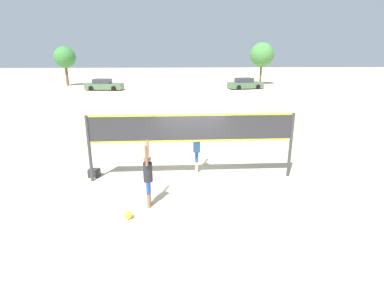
{
  "coord_description": "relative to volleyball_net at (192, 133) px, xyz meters",
  "views": [
    {
      "loc": [
        -0.66,
        -10.58,
        4.55
      ],
      "look_at": [
        0.0,
        0.0,
        1.37
      ],
      "focal_mm": 28.0,
      "sensor_mm": 36.0,
      "label": 1
    }
  ],
  "objects": [
    {
      "name": "ground_plane",
      "position": [
        0.0,
        0.0,
        -1.77
      ],
      "size": [
        200.0,
        200.0,
        0.0
      ],
      "primitive_type": "plane",
      "color": "beige"
    },
    {
      "name": "volleyball_net",
      "position": [
        0.0,
        0.0,
        0.0
      ],
      "size": [
        7.6,
        0.12,
        2.49
      ],
      "color": "#38383D",
      "rests_on": "ground_plane"
    },
    {
      "name": "player_spiker",
      "position": [
        -1.47,
        -2.12,
        -0.68
      ],
      "size": [
        0.28,
        0.7,
        2.08
      ],
      "rotation": [
        0.0,
        0.0,
        1.57
      ],
      "color": "#8C664C",
      "rests_on": "ground_plane"
    },
    {
      "name": "player_blocker",
      "position": [
        0.23,
        0.6,
        -0.67
      ],
      "size": [
        0.28,
        0.7,
        2.11
      ],
      "rotation": [
        0.0,
        0.0,
        -1.57
      ],
      "color": "beige",
      "rests_on": "ground_plane"
    },
    {
      "name": "volleyball",
      "position": [
        -2.01,
        -2.82,
        -1.66
      ],
      "size": [
        0.23,
        0.23,
        0.23
      ],
      "color": "yellow",
      "rests_on": "ground_plane"
    },
    {
      "name": "gear_bag",
      "position": [
        -3.77,
        0.41,
        -1.62
      ],
      "size": [
        0.42,
        0.33,
        0.3
      ],
      "color": "#2D2D33",
      "rests_on": "ground_plane"
    },
    {
      "name": "parked_car_near",
      "position": [
        9.19,
        30.48,
        -1.11
      ],
      "size": [
        4.99,
        2.96,
        1.49
      ],
      "rotation": [
        0.0,
        0.0,
        0.25
      ],
      "color": "#4C6B4C",
      "rests_on": "ground_plane"
    },
    {
      "name": "parked_car_mid",
      "position": [
        -9.79,
        30.16,
        -1.12
      ],
      "size": [
        4.94,
        2.31,
        1.46
      ],
      "rotation": [
        0.0,
        0.0,
        -0.09
      ],
      "color": "#4C6B4C",
      "rests_on": "ground_plane"
    },
    {
      "name": "tree_left_cluster",
      "position": [
        13.12,
        36.81,
        2.72
      ],
      "size": [
        3.67,
        3.67,
        6.35
      ],
      "color": "brown",
      "rests_on": "ground_plane"
    },
    {
      "name": "tree_right_cluster",
      "position": [
        -16.63,
        36.66,
        2.36
      ],
      "size": [
        3.1,
        3.1,
        5.73
      ],
      "color": "brown",
      "rests_on": "ground_plane"
    }
  ]
}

